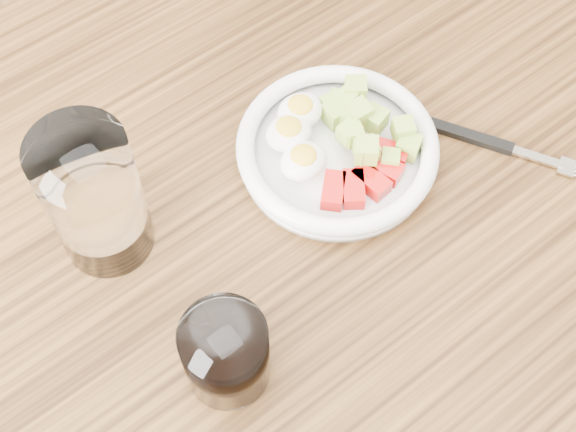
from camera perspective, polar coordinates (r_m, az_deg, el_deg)
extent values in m
cube|color=brown|center=(1.55, 12.08, 13.81)|extent=(0.07, 0.07, 0.73)
cube|color=brown|center=(0.80, 1.00, -1.87)|extent=(1.50, 0.90, 0.04)
cylinder|color=white|center=(0.83, 3.49, 4.37)|extent=(0.20, 0.20, 0.01)
torus|color=white|center=(0.82, 3.54, 4.97)|extent=(0.21, 0.21, 0.02)
cube|color=#B90F0B|center=(0.79, 3.24, 1.82)|extent=(0.04, 0.04, 0.02)
cube|color=#B90F0B|center=(0.79, 4.67, 1.92)|extent=(0.04, 0.04, 0.02)
cube|color=#B90F0B|center=(0.80, 5.92, 2.46)|extent=(0.02, 0.04, 0.02)
cube|color=#B90F0B|center=(0.81, 6.80, 3.36)|extent=(0.03, 0.04, 0.02)
cube|color=#B90F0B|center=(0.82, 7.19, 4.46)|extent=(0.04, 0.04, 0.02)
ellipsoid|color=white|center=(0.81, 0.05, 5.94)|extent=(0.05, 0.04, 0.03)
ellipsoid|color=yellow|center=(0.80, 0.05, 6.39)|extent=(0.03, 0.03, 0.01)
ellipsoid|color=white|center=(0.83, 0.86, 7.45)|extent=(0.05, 0.04, 0.03)
ellipsoid|color=yellow|center=(0.82, 0.87, 7.91)|extent=(0.03, 0.03, 0.01)
ellipsoid|color=white|center=(0.79, 1.10, 3.92)|extent=(0.05, 0.04, 0.03)
ellipsoid|color=yellow|center=(0.78, 1.12, 4.35)|extent=(0.03, 0.03, 0.01)
cube|color=#B2D250|center=(0.85, 3.46, 8.09)|extent=(0.02, 0.02, 0.02)
cube|color=#B2D250|center=(0.84, 3.41, 7.28)|extent=(0.02, 0.02, 0.02)
cube|color=#B2D250|center=(0.84, 4.83, 8.98)|extent=(0.03, 0.03, 0.02)
cube|color=#B2D250|center=(0.79, 5.60, 4.69)|extent=(0.03, 0.03, 0.02)
cube|color=#B2D250|center=(0.82, 6.17, 6.87)|extent=(0.03, 0.03, 0.02)
cube|color=#B2D250|center=(0.82, 8.18, 6.12)|extent=(0.03, 0.03, 0.02)
cube|color=#B2D250|center=(0.84, 3.25, 7.79)|extent=(0.02, 0.02, 0.02)
cube|color=#B2D250|center=(0.82, 8.56, 4.94)|extent=(0.03, 0.03, 0.02)
cube|color=#B2D250|center=(0.79, 5.62, 4.68)|extent=(0.03, 0.03, 0.02)
cube|color=#B2D250|center=(0.80, 4.63, 5.88)|extent=(0.02, 0.02, 0.02)
cube|color=#B2D250|center=(0.82, 5.07, 7.29)|extent=(0.02, 0.02, 0.02)
cube|color=#B2D250|center=(0.81, 7.29, 4.00)|extent=(0.03, 0.03, 0.02)
cube|color=#B2D250|center=(0.81, 4.39, 5.89)|extent=(0.02, 0.02, 0.02)
cube|color=#B2D250|center=(0.84, 4.11, 8.21)|extent=(0.02, 0.02, 0.02)
cube|color=#B2D250|center=(0.83, 3.84, 7.30)|extent=(0.03, 0.03, 0.02)
cube|color=black|center=(0.86, 12.88, 5.53)|extent=(0.06, 0.08, 0.01)
cube|color=silver|center=(0.87, 17.34, 3.99)|extent=(0.03, 0.05, 0.00)
cube|color=silver|center=(0.87, 19.22, 3.32)|extent=(0.03, 0.03, 0.00)
cylinder|color=white|center=(0.74, -13.63, 1.29)|extent=(0.09, 0.09, 0.16)
cylinder|color=white|center=(0.69, -4.45, -9.72)|extent=(0.07, 0.07, 0.09)
cylinder|color=black|center=(0.69, -4.43, -9.78)|extent=(0.07, 0.07, 0.07)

